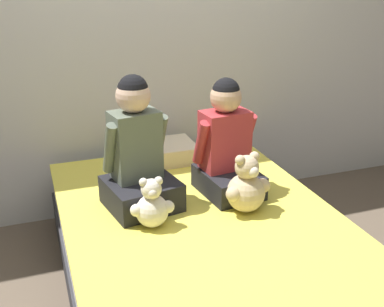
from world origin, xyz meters
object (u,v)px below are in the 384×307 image
(child_on_right, at_px, (226,146))
(teddy_bear_held_by_left_child, at_px, (152,206))
(child_on_left, at_px, (138,155))
(pillow_at_headboard, at_px, (160,153))
(teddy_bear_held_by_right_child, at_px, (246,187))
(bed, at_px, (205,258))

(child_on_right, distance_m, teddy_bear_held_by_left_child, 0.56)
(child_on_left, height_order, teddy_bear_held_by_left_child, child_on_left)
(teddy_bear_held_by_left_child, height_order, pillow_at_headboard, teddy_bear_held_by_left_child)
(child_on_right, relative_size, teddy_bear_held_by_right_child, 2.02)
(bed, bearing_deg, teddy_bear_held_by_left_child, 171.75)
(child_on_right, bearing_deg, pillow_at_headboard, 106.90)
(child_on_left, relative_size, teddy_bear_held_by_left_child, 2.70)
(bed, height_order, teddy_bear_held_by_right_child, teddy_bear_held_by_right_child)
(child_on_right, distance_m, teddy_bear_held_by_right_child, 0.29)
(teddy_bear_held_by_right_child, bearing_deg, bed, 175.11)
(bed, height_order, child_on_left, child_on_left)
(child_on_right, height_order, pillow_at_headboard, child_on_right)
(child_on_left, distance_m, child_on_right, 0.49)
(bed, height_order, child_on_right, child_on_right)
(child_on_left, bearing_deg, child_on_right, -10.23)
(bed, relative_size, child_on_left, 2.89)
(bed, xyz_separation_m, child_on_left, (-0.26, 0.28, 0.50))
(teddy_bear_held_by_left_child, xyz_separation_m, pillow_at_headboard, (0.26, 0.77, -0.05))
(teddy_bear_held_by_left_child, height_order, teddy_bear_held_by_right_child, teddy_bear_held_by_right_child)
(child_on_right, xyz_separation_m, teddy_bear_held_by_right_child, (0.00, -0.25, -0.13))
(pillow_at_headboard, bearing_deg, bed, -90.00)
(child_on_right, height_order, teddy_bear_held_by_right_child, child_on_right)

